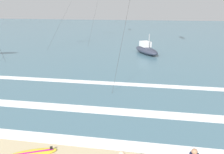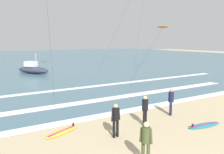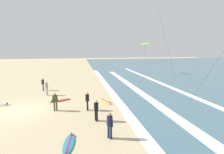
{
  "view_description": "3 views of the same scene",
  "coord_description": "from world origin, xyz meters",
  "px_view_note": "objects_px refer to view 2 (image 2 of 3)",
  "views": [
    {
      "loc": [
        4.01,
        -0.33,
        6.3
      ],
      "look_at": [
        2.18,
        10.71,
        2.69
      ],
      "focal_mm": 36.12,
      "sensor_mm": 36.0,
      "label": 1
    },
    {
      "loc": [
        -4.93,
        -3.67,
        4.52
      ],
      "look_at": [
        2.59,
        8.22,
        2.37
      ],
      "focal_mm": 39.64,
      "sensor_mm": 36.0,
      "label": 2
    },
    {
      "loc": [
        14.07,
        5.03,
        5.18
      ],
      "look_at": [
        0.65,
        7.77,
        2.76
      ],
      "focal_mm": 25.14,
      "sensor_mm": 36.0,
      "label": 3
    }
  ],
  "objects_px": {
    "surfboard_near_water": "(204,125)",
    "surfer_foreground_main": "(145,108)",
    "offshore_boat": "(33,69)",
    "surfer_right_near": "(171,100)",
    "surfboard_foreground_flat": "(62,132)",
    "kite_orange_far_left": "(163,27)",
    "surfer_background_far": "(116,117)",
    "surfer_left_near": "(146,139)"
  },
  "relations": [
    {
      "from": "surfer_right_near",
      "to": "surfer_left_near",
      "type": "distance_m",
      "value": 6.32
    },
    {
      "from": "surfboard_foreground_flat",
      "to": "kite_orange_far_left",
      "type": "distance_m",
      "value": 25.69
    },
    {
      "from": "surfer_background_far",
      "to": "kite_orange_far_left",
      "type": "height_order",
      "value": "kite_orange_far_left"
    },
    {
      "from": "surfer_background_far",
      "to": "surfboard_foreground_flat",
      "type": "bearing_deg",
      "value": 135.79
    },
    {
      "from": "surfer_background_far",
      "to": "kite_orange_far_left",
      "type": "relative_size",
      "value": 0.14
    },
    {
      "from": "surfer_background_far",
      "to": "surfboard_near_water",
      "type": "height_order",
      "value": "surfer_background_far"
    },
    {
      "from": "surfer_left_near",
      "to": "surfboard_foreground_flat",
      "type": "xyz_separation_m",
      "value": [
        -1.48,
        4.55,
        -0.91
      ]
    },
    {
      "from": "surfer_foreground_main",
      "to": "surfboard_foreground_flat",
      "type": "bearing_deg",
      "value": 162.0
    },
    {
      "from": "surfer_background_far",
      "to": "surfboard_near_water",
      "type": "xyz_separation_m",
      "value": [
        4.75,
        -1.26,
        -0.91
      ]
    },
    {
      "from": "surfer_background_far",
      "to": "offshore_boat",
      "type": "relative_size",
      "value": 0.3
    },
    {
      "from": "surfer_background_far",
      "to": "surfer_left_near",
      "type": "height_order",
      "value": "same"
    },
    {
      "from": "surfer_right_near",
      "to": "surfer_left_near",
      "type": "height_order",
      "value": "same"
    },
    {
      "from": "surfer_left_near",
      "to": "surfer_foreground_main",
      "type": "xyz_separation_m",
      "value": [
        2.64,
        3.21,
        0.0
      ]
    },
    {
      "from": "surfer_background_far",
      "to": "surfer_right_near",
      "type": "xyz_separation_m",
      "value": [
        4.65,
        1.07,
        0.0
      ]
    },
    {
      "from": "surfboard_foreground_flat",
      "to": "surfboard_near_water",
      "type": "bearing_deg",
      "value": -25.1
    },
    {
      "from": "surfer_right_near",
      "to": "surfboard_foreground_flat",
      "type": "height_order",
      "value": "surfer_right_near"
    },
    {
      "from": "surfer_background_far",
      "to": "surfboard_near_water",
      "type": "relative_size",
      "value": 0.74
    },
    {
      "from": "surfboard_foreground_flat",
      "to": "kite_orange_far_left",
      "type": "height_order",
      "value": "kite_orange_far_left"
    },
    {
      "from": "surfer_background_far",
      "to": "offshore_boat",
      "type": "bearing_deg",
      "value": 83.94
    },
    {
      "from": "offshore_boat",
      "to": "surfer_foreground_main",
      "type": "bearing_deg",
      "value": -90.92
    },
    {
      "from": "surfer_foreground_main",
      "to": "surfboard_near_water",
      "type": "height_order",
      "value": "surfer_foreground_main"
    },
    {
      "from": "surfboard_near_water",
      "to": "offshore_boat",
      "type": "xyz_separation_m",
      "value": [
        -2.17,
        25.53,
        0.51
      ]
    },
    {
      "from": "surfboard_near_water",
      "to": "offshore_boat",
      "type": "height_order",
      "value": "offshore_boat"
    },
    {
      "from": "surfer_foreground_main",
      "to": "offshore_boat",
      "type": "distance_m",
      "value": 23.75
    },
    {
      "from": "surfboard_foreground_flat",
      "to": "surfer_right_near",
      "type": "bearing_deg",
      "value": -6.96
    },
    {
      "from": "surfer_foreground_main",
      "to": "offshore_boat",
      "type": "height_order",
      "value": "offshore_boat"
    },
    {
      "from": "surfer_right_near",
      "to": "surfboard_foreground_flat",
      "type": "relative_size",
      "value": 0.74
    },
    {
      "from": "surfer_right_near",
      "to": "offshore_boat",
      "type": "relative_size",
      "value": 0.3
    },
    {
      "from": "surfer_foreground_main",
      "to": "surfer_right_near",
      "type": "bearing_deg",
      "value": 12.34
    },
    {
      "from": "surfboard_foreground_flat",
      "to": "offshore_boat",
      "type": "bearing_deg",
      "value": 78.64
    },
    {
      "from": "surfboard_near_water",
      "to": "kite_orange_far_left",
      "type": "xyz_separation_m",
      "value": [
        13.66,
        17.58,
        6.13
      ]
    },
    {
      "from": "surfer_left_near",
      "to": "offshore_boat",
      "type": "xyz_separation_m",
      "value": [
        3.02,
        26.96,
        -0.4
      ]
    },
    {
      "from": "surfer_right_near",
      "to": "surfboard_near_water",
      "type": "bearing_deg",
      "value": -87.41
    },
    {
      "from": "kite_orange_far_left",
      "to": "offshore_boat",
      "type": "xyz_separation_m",
      "value": [
        -15.83,
        7.95,
        -5.63
      ]
    },
    {
      "from": "surfer_background_far",
      "to": "surfer_left_near",
      "type": "xyz_separation_m",
      "value": [
        -0.45,
        -2.68,
        0.0
      ]
    },
    {
      "from": "surfboard_foreground_flat",
      "to": "offshore_boat",
      "type": "relative_size",
      "value": 0.4
    },
    {
      "from": "surfer_left_near",
      "to": "surfboard_foreground_flat",
      "type": "relative_size",
      "value": 0.74
    },
    {
      "from": "surfboard_near_water",
      "to": "surfer_foreground_main",
      "type": "bearing_deg",
      "value": 145.02
    },
    {
      "from": "surfer_background_far",
      "to": "surfboard_near_water",
      "type": "distance_m",
      "value": 5.0
    },
    {
      "from": "surfer_left_near",
      "to": "surfer_right_near",
      "type": "bearing_deg",
      "value": 36.37
    },
    {
      "from": "surfboard_foreground_flat",
      "to": "surfer_left_near",
      "type": "bearing_deg",
      "value": -72.02
    },
    {
      "from": "surfer_left_near",
      "to": "kite_orange_far_left",
      "type": "relative_size",
      "value": 0.14
    }
  ]
}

